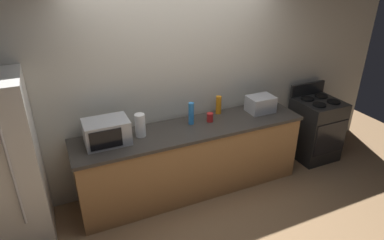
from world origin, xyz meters
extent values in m
plane|color=#93704C|center=(0.00, 0.00, 0.00)|extent=(8.00, 8.00, 0.00)
cube|color=beige|center=(0.00, 0.81, 1.35)|extent=(6.40, 0.10, 2.70)
cube|color=#B27F4C|center=(0.00, 0.40, 0.43)|extent=(2.80, 0.60, 0.86)
cube|color=#38332D|center=(0.00, 0.40, 0.88)|extent=(2.84, 0.64, 0.04)
cube|color=white|center=(-2.05, 0.40, 0.90)|extent=(0.72, 0.70, 1.80)
cylinder|color=silver|center=(-1.91, 0.03, 1.00)|extent=(0.02, 0.02, 1.10)
cube|color=black|center=(2.00, 0.40, 0.45)|extent=(0.60, 0.60, 0.90)
cube|color=black|center=(2.00, 0.10, 0.45)|extent=(0.55, 0.02, 0.48)
cube|color=black|center=(2.00, 0.68, 0.99)|extent=(0.60, 0.04, 0.18)
cylinder|color=black|center=(1.87, 0.28, 0.91)|extent=(0.18, 0.18, 0.02)
cylinder|color=black|center=(2.13, 0.28, 0.91)|extent=(0.18, 0.18, 0.02)
cylinder|color=black|center=(1.87, 0.52, 0.91)|extent=(0.18, 0.18, 0.02)
cylinder|color=black|center=(2.13, 0.52, 0.91)|extent=(0.18, 0.18, 0.02)
cube|color=#B7BABF|center=(-0.99, 0.45, 1.04)|extent=(0.48, 0.34, 0.27)
cube|color=black|center=(-1.03, 0.28, 1.04)|extent=(0.34, 0.01, 0.21)
cube|color=#B7BABF|center=(1.02, 0.46, 1.01)|extent=(0.34, 0.26, 0.21)
cylinder|color=white|center=(-0.62, 0.45, 1.04)|extent=(0.12, 0.12, 0.27)
cylinder|color=orange|center=(0.48, 0.63, 1.02)|extent=(0.07, 0.07, 0.24)
cylinder|color=#338CE5|center=(0.03, 0.50, 1.04)|extent=(0.07, 0.07, 0.28)
cylinder|color=red|center=(0.27, 0.46, 0.95)|extent=(0.08, 0.08, 0.11)
camera|label=1|loc=(-1.46, -2.85, 2.73)|focal=31.25mm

